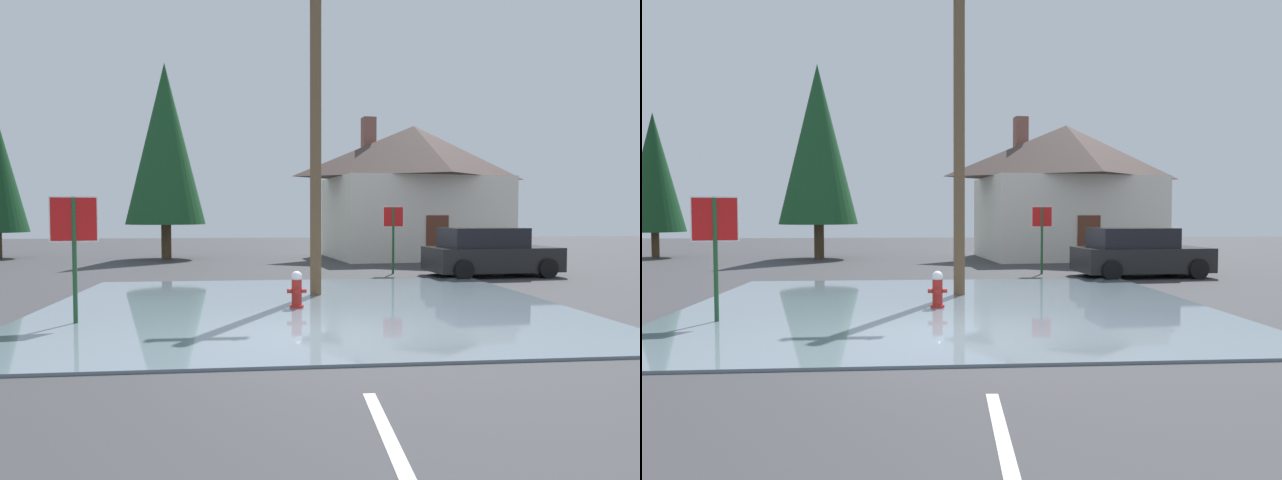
% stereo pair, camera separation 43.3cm
% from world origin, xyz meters
% --- Properties ---
extents(ground_plane, '(80.00, 80.00, 0.10)m').
position_xyz_m(ground_plane, '(0.00, 0.00, -0.05)').
color(ground_plane, '#38383A').
extents(flood_puddle, '(11.24, 9.81, 0.05)m').
position_xyz_m(flood_puddle, '(0.18, 2.96, 0.02)').
color(flood_puddle, slate).
rests_on(flood_puddle, ground).
extents(lane_stop_bar, '(3.15, 0.57, 0.01)m').
position_xyz_m(lane_stop_bar, '(-0.33, -1.61, 0.00)').
color(lane_stop_bar, silver).
rests_on(lane_stop_bar, ground).
extents(lane_center_stripe, '(0.29, 2.88, 0.01)m').
position_xyz_m(lane_center_stripe, '(0.31, -4.49, 0.00)').
color(lane_center_stripe, silver).
rests_on(lane_center_stripe, ground).
extents(stop_sign_near, '(0.83, 0.16, 2.38)m').
position_xyz_m(stop_sign_near, '(-4.23, 1.45, 1.72)').
color(stop_sign_near, '#1E4C28').
rests_on(stop_sign_near, ground).
extents(fire_hydrant, '(0.42, 0.36, 0.83)m').
position_xyz_m(fire_hydrant, '(-0.05, 2.75, 0.41)').
color(fire_hydrant, '#AD231E').
rests_on(fire_hydrant, ground).
extents(utility_pole, '(1.60, 0.28, 8.02)m').
position_xyz_m(utility_pole, '(0.55, 4.61, 4.18)').
color(utility_pole, brown).
rests_on(utility_pole, ground).
extents(stop_sign_far, '(0.69, 0.12, 2.31)m').
position_xyz_m(stop_sign_far, '(3.74, 9.69, 1.64)').
color(stop_sign_far, '#1E4C28').
rests_on(stop_sign_far, ground).
extents(house, '(8.80, 6.76, 6.66)m').
position_xyz_m(house, '(6.38, 16.71, 3.21)').
color(house, silver).
rests_on(house, ground).
extents(parked_car, '(4.39, 2.40, 1.60)m').
position_xyz_m(parked_car, '(6.73, 8.65, 0.77)').
color(parked_car, black).
rests_on(parked_car, ground).
extents(pine_tree_tall_left, '(3.54, 3.54, 8.85)m').
position_xyz_m(pine_tree_tall_left, '(-5.03, 16.99, 5.21)').
color(pine_tree_tall_left, '#4C3823').
rests_on(pine_tree_tall_left, ground).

